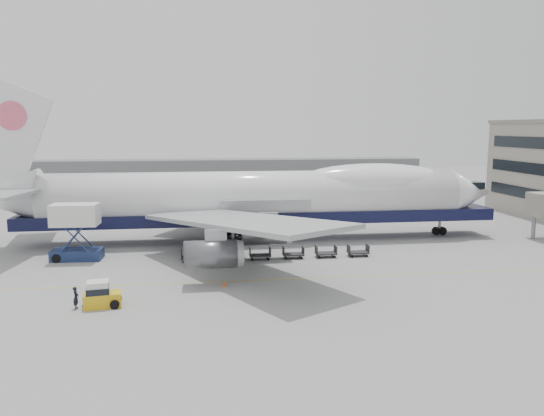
{
  "coord_description": "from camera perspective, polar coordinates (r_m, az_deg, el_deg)",
  "views": [
    {
      "loc": [
        -6.75,
        -54.43,
        14.38
      ],
      "look_at": [
        1.42,
        6.0,
        5.06
      ],
      "focal_mm": 35.0,
      "sensor_mm": 36.0,
      "label": 1
    }
  ],
  "objects": [
    {
      "name": "apron_line",
      "position": [
        50.97,
        0.23,
        -7.7
      ],
      "size": [
        60.0,
        0.15,
        0.01
      ],
      "primitive_type": "cube",
      "color": "gold",
      "rests_on": "ground"
    },
    {
      "name": "dolly_2",
      "position": [
        58.35,
        -1.3,
        -5.05
      ],
      "size": [
        2.3,
        1.35,
        1.3
      ],
      "color": "#2D2D30",
      "rests_on": "ground"
    },
    {
      "name": "dolly_1",
      "position": [
        58.07,
        -4.95,
        -5.14
      ],
      "size": [
        2.3,
        1.35,
        1.3
      ],
      "color": "#2D2D30",
      "rests_on": "ground"
    },
    {
      "name": "ground_worker",
      "position": [
        45.67,
        -20.34,
        -9.03
      ],
      "size": [
        0.45,
        0.67,
        1.81
      ],
      "primitive_type": "imported",
      "rotation": [
        0.0,
        0.0,
        1.55
      ],
      "color": "black",
      "rests_on": "ground"
    },
    {
      "name": "baggage_tug",
      "position": [
        45.44,
        -17.96,
        -8.93
      ],
      "size": [
        3.15,
        2.01,
        2.15
      ],
      "rotation": [
        0.0,
        0.0,
        0.15
      ],
      "color": "gold",
      "rests_on": "ground"
    },
    {
      "name": "ground",
      "position": [
        56.7,
        -0.61,
        -6.01
      ],
      "size": [
        260.0,
        260.0,
        0.0
      ],
      "primitive_type": "plane",
      "color": "gray",
      "rests_on": "ground"
    },
    {
      "name": "catering_truck",
      "position": [
        61.48,
        -20.35,
        -2.1
      ],
      "size": [
        5.44,
        3.9,
        6.17
      ],
      "rotation": [
        0.0,
        0.0,
        -0.05
      ],
      "color": "navy",
      "rests_on": "ground"
    },
    {
      "name": "airliner",
      "position": [
        67.41,
        -1.33,
        1.22
      ],
      "size": [
        67.0,
        55.3,
        19.98
      ],
      "color": "white",
      "rests_on": "ground"
    },
    {
      "name": "traffic_cone",
      "position": [
        48.99,
        -5.19,
        -8.13
      ],
      "size": [
        0.34,
        0.34,
        0.5
      ],
      "rotation": [
        0.0,
        0.0,
        0.03
      ],
      "color": "#F1460C",
      "rests_on": "ground"
    },
    {
      "name": "dolly_5",
      "position": [
        60.56,
        9.23,
        -4.65
      ],
      "size": [
        2.3,
        1.35,
        1.3
      ],
      "color": "#2D2D30",
      "rests_on": "ground"
    },
    {
      "name": "hangar",
      "position": [
        124.95,
        -9.17,
        3.58
      ],
      "size": [
        110.0,
        8.0,
        7.0
      ],
      "primitive_type": "cube",
      "color": "slate",
      "rests_on": "ground"
    },
    {
      "name": "dolly_4",
      "position": [
        59.6,
        5.81,
        -4.79
      ],
      "size": [
        2.3,
        1.35,
        1.3
      ],
      "color": "#2D2D30",
      "rests_on": "ground"
    },
    {
      "name": "dolly_0",
      "position": [
        58.02,
        -8.62,
        -5.22
      ],
      "size": [
        2.3,
        1.35,
        1.3
      ],
      "color": "#2D2D30",
      "rests_on": "ground"
    },
    {
      "name": "dolly_3",
      "position": [
        58.87,
        2.3,
        -4.93
      ],
      "size": [
        2.3,
        1.35,
        1.3
      ],
      "color": "#2D2D30",
      "rests_on": "ground"
    }
  ]
}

